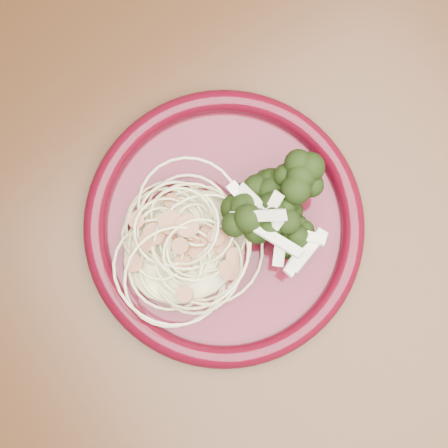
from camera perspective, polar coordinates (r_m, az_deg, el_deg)
dining_table at (r=0.67m, az=-2.29°, el=-10.77°), size 1.20×0.80×0.75m
dinner_plate at (r=0.57m, az=0.00°, el=-0.15°), size 0.28×0.28×0.02m
spaghetti_pile at (r=0.56m, az=-3.68°, el=-1.95°), size 0.13×0.11×0.03m
scallop_cluster at (r=0.53m, az=-3.89°, el=-1.60°), size 0.11×0.11×0.03m
broccoli_pile at (r=0.55m, az=4.54°, el=2.51°), size 0.10×0.14×0.05m
onion_garnish at (r=0.52m, az=4.79°, el=3.10°), size 0.07×0.09×0.05m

